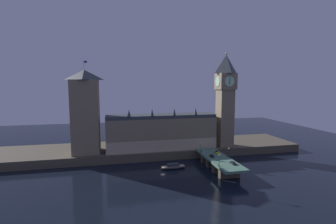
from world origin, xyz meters
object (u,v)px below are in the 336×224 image
object	(u,v)px
street_lamp_mid	(229,151)
pedestrian_far_rail	(201,151)
clock_tower	(225,97)
victoria_tower	(86,112)
car_northbound_lead	(212,156)
car_southbound_lead	(233,163)
car_southbound_trail	(217,152)
pedestrian_near_rail	(219,164)
boat_upstream	(173,167)
street_lamp_far	(200,146)
pedestrian_mid_walk	(227,155)
street_lamp_near	(219,159)

from	to	relation	value
street_lamp_mid	pedestrian_far_rail	bearing A→B (deg)	132.45
clock_tower	victoria_tower	distance (m)	98.70
car_northbound_lead	car_southbound_lead	xyz separation A→B (m)	(6.08, -15.34, -0.01)
car_southbound_trail	pedestrian_far_rail	size ratio (longest dim) A/B	2.26
pedestrian_near_rail	boat_upstream	xyz separation A→B (m)	(-20.88, 19.69, -6.49)
car_northbound_lead	street_lamp_far	bearing A→B (deg)	106.75
pedestrian_mid_walk	street_lamp_mid	distance (m)	3.49
clock_tower	pedestrian_near_rail	world-z (taller)	clock_tower
pedestrian_near_rail	street_lamp_far	size ratio (longest dim) A/B	0.25
pedestrian_near_rail	victoria_tower	bearing A→B (deg)	146.74
street_lamp_near	boat_upstream	world-z (taller)	street_lamp_near
victoria_tower	pedestrian_near_rail	world-z (taller)	victoria_tower
street_lamp_mid	boat_upstream	world-z (taller)	street_lamp_mid
car_southbound_lead	pedestrian_near_rail	bearing A→B (deg)	-173.29
car_southbound_lead	pedestrian_mid_walk	world-z (taller)	pedestrian_mid_walk
car_southbound_lead	pedestrian_far_rail	size ratio (longest dim) A/B	2.80
clock_tower	street_lamp_mid	size ratio (longest dim) A/B	11.32
clock_tower	pedestrian_mid_walk	size ratio (longest dim) A/B	39.72
victoria_tower	pedestrian_mid_walk	bearing A→B (deg)	-21.18
victoria_tower	street_lamp_near	world-z (taller)	victoria_tower
car_northbound_lead	street_lamp_near	xyz separation A→B (m)	(-3.44, -18.01, 3.76)
street_lamp_mid	street_lamp_far	distance (m)	19.62
car_northbound_lead	street_lamp_mid	world-z (taller)	street_lamp_mid
clock_tower	pedestrian_far_rail	distance (m)	45.77
pedestrian_near_rail	street_lamp_far	bearing A→B (deg)	90.82
victoria_tower	street_lamp_near	xyz separation A→B (m)	(73.22, -49.89, -22.06)
clock_tower	pedestrian_far_rail	xyz separation A→B (m)	(-24.64, -17.99, -34.12)
pedestrian_far_rail	victoria_tower	bearing A→B (deg)	163.77
car_northbound_lead	pedestrian_mid_walk	distance (m)	9.23
clock_tower	boat_upstream	bearing A→B (deg)	-151.06
street_lamp_far	car_southbound_lead	bearing A→B (deg)	-70.42
pedestrian_mid_walk	pedestrian_far_rail	world-z (taller)	pedestrian_mid_walk
pedestrian_far_rail	street_lamp_mid	xyz separation A→B (m)	(12.57, -13.74, 2.88)
clock_tower	street_lamp_mid	xyz separation A→B (m)	(-12.07, -31.73, -31.23)
pedestrian_near_rail	pedestrian_mid_walk	distance (m)	19.36
pedestrian_mid_walk	street_lamp_far	xyz separation A→B (m)	(-12.57, 12.79, 3.14)
street_lamp_mid	street_lamp_near	bearing A→B (deg)	-131.38
street_lamp_mid	street_lamp_far	bearing A→B (deg)	131.38
pedestrian_near_rail	boat_upstream	bearing A→B (deg)	136.68
street_lamp_near	street_lamp_far	size ratio (longest dim) A/B	1.09
street_lamp_near	car_southbound_trail	bearing A→B (deg)	69.09
clock_tower	car_northbound_lead	world-z (taller)	clock_tower
victoria_tower	boat_upstream	bearing A→B (deg)	-28.47
boat_upstream	car_southbound_lead	bearing A→B (deg)	-31.82
street_lamp_far	boat_upstream	distance (m)	24.08
victoria_tower	pedestrian_mid_walk	world-z (taller)	victoria_tower
victoria_tower	car_southbound_lead	bearing A→B (deg)	-29.71
car_southbound_trail	street_lamp_mid	distance (m)	11.21
car_southbound_trail	pedestrian_far_rail	bearing A→B (deg)	158.87
street_lamp_mid	street_lamp_far	size ratio (longest dim) A/B	0.93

